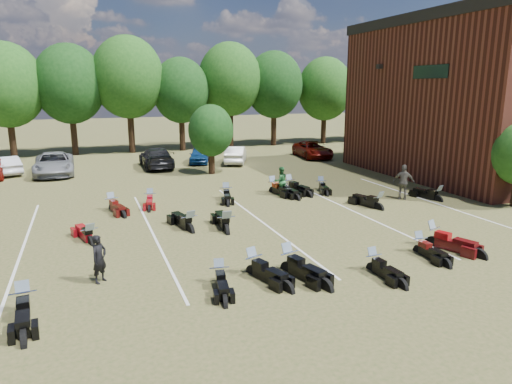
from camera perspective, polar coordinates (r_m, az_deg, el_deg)
name	(u,v)px	position (r m, az deg, el deg)	size (l,w,h in m)	color
ground	(353,234)	(19.99, 11.99, -5.12)	(160.00, 160.00, 0.00)	brown
car_1	(7,165)	(37.08, -28.71, 2.95)	(1.39, 3.99, 1.32)	#B9BABE
car_2	(54,164)	(35.40, -23.94, 3.24)	(2.60, 5.64, 1.57)	gray
car_3	(156,158)	(36.11, -12.36, 4.22)	(2.16, 5.32, 1.54)	black
car_4	(199,155)	(37.69, -7.10, 4.58)	(1.51, 3.76, 1.28)	navy
car_5	(236,155)	(37.33, -2.56, 4.68)	(1.50, 4.29, 1.41)	beige
car_6	(313,150)	(40.63, 7.09, 5.29)	(2.36, 5.11, 1.42)	#530A04
car_7	(383,148)	(43.24, 15.62, 5.28)	(1.80, 4.42, 1.28)	#3A393E
person_black	(99,259)	(15.47, -19.00, -7.91)	(0.58, 0.38, 1.58)	black
person_green	(281,181)	(26.26, 3.11, 1.38)	(0.81, 0.63, 1.66)	#235D2D
person_grey	(404,182)	(26.49, 17.98, 1.18)	(1.14, 0.48, 1.95)	#5E5951
motorcycle_0	(25,313)	(14.56, -26.89, -13.38)	(0.73, 2.30, 1.28)	black
motorcycle_1	(253,274)	(15.51, -0.34, -10.25)	(0.73, 2.29, 1.28)	black
motorcycle_2	(220,284)	(14.87, -4.58, -11.37)	(0.64, 2.02, 1.13)	black
motorcycle_3	(289,271)	(15.79, 4.09, -9.85)	(0.78, 2.45, 1.37)	black
motorcycle_4	(373,271)	(16.29, 14.38, -9.51)	(0.65, 2.04, 1.14)	black
motorcycle_5	(419,253)	(18.48, 19.69, -7.14)	(0.65, 2.04, 1.14)	black
motorcycle_6	(433,245)	(19.48, 21.20, -6.23)	(0.80, 2.50, 1.39)	#45090B
motorcycle_7	(91,244)	(19.50, -19.97, -6.10)	(0.70, 2.19, 1.22)	maroon
motorcycle_9	(190,232)	(20.04, -8.24, -4.92)	(0.77, 2.42, 1.35)	black
motorcycle_10	(227,233)	(19.73, -3.70, -5.09)	(0.80, 2.52, 1.40)	black
motorcycle_12	(378,209)	(24.17, 15.00, -2.11)	(0.76, 2.39, 1.33)	black
motorcycle_13	(437,201)	(26.94, 21.73, -1.06)	(0.71, 2.24, 1.25)	black
motorcycle_14	(112,210)	(24.35, -17.53, -2.16)	(0.71, 2.24, 1.25)	#3D0908
motorcycle_15	(150,204)	(25.06, -13.05, -1.46)	(0.66, 2.07, 1.16)	maroon
motorcycle_16	(226,198)	(25.66, -3.76, -0.81)	(0.71, 2.24, 1.25)	black
motorcycle_17	(273,192)	(27.08, 2.15, -0.05)	(0.77, 2.42, 1.35)	black
motorcycle_18	(290,191)	(27.50, 4.24, 0.13)	(0.79, 2.47, 1.38)	black
motorcycle_19	(282,194)	(26.71, 3.30, -0.24)	(0.71, 2.23, 1.24)	black
motorcycle_20	(321,190)	(27.96, 8.09, 0.25)	(0.66, 2.06, 1.15)	black
tree_line	(184,85)	(45.89, -9.03, 13.12)	(56.00, 6.00, 9.79)	black
young_tree_midfield	(211,131)	(32.67, -5.67, 7.65)	(3.20, 3.20, 4.70)	black
parking_lines	(262,222)	(21.22, 0.73, -3.73)	(20.10, 14.00, 0.01)	silver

